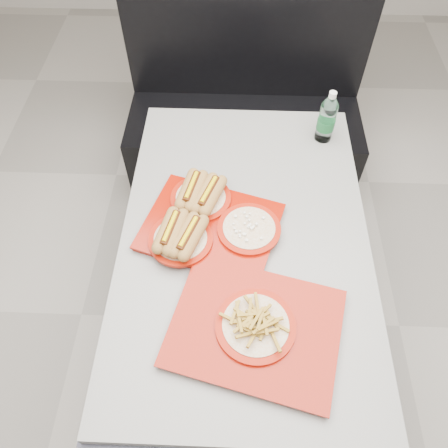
{
  "coord_description": "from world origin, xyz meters",
  "views": [
    {
      "loc": [
        -0.04,
        -0.91,
        2.05
      ],
      "look_at": [
        -0.08,
        -0.01,
        0.83
      ],
      "focal_mm": 35.0,
      "sensor_mm": 36.0,
      "label": 1
    }
  ],
  "objects_px": {
    "tray_near": "(206,221)",
    "tray_far": "(255,326)",
    "diner_table": "(243,259)",
    "booth_bench": "(244,114)",
    "water_bottle": "(327,119)"
  },
  "relations": [
    {
      "from": "diner_table",
      "to": "tray_far",
      "type": "bearing_deg",
      "value": -84.48
    },
    {
      "from": "tray_near",
      "to": "tray_far",
      "type": "bearing_deg",
      "value": -65.66
    },
    {
      "from": "diner_table",
      "to": "tray_near",
      "type": "bearing_deg",
      "value": 167.84
    },
    {
      "from": "diner_table",
      "to": "tray_near",
      "type": "relative_size",
      "value": 2.55
    },
    {
      "from": "tray_far",
      "to": "tray_near",
      "type": "bearing_deg",
      "value": 114.34
    },
    {
      "from": "tray_near",
      "to": "tray_far",
      "type": "xyz_separation_m",
      "value": [
        0.18,
        -0.39,
        -0.01
      ]
    },
    {
      "from": "booth_bench",
      "to": "tray_near",
      "type": "relative_size",
      "value": 2.42
    },
    {
      "from": "booth_bench",
      "to": "tray_near",
      "type": "bearing_deg",
      "value": -97.69
    },
    {
      "from": "tray_far",
      "to": "water_bottle",
      "type": "bearing_deg",
      "value": 71.6
    },
    {
      "from": "tray_near",
      "to": "tray_far",
      "type": "height_order",
      "value": "tray_near"
    },
    {
      "from": "tray_far",
      "to": "water_bottle",
      "type": "distance_m",
      "value": 0.94
    },
    {
      "from": "tray_near",
      "to": "water_bottle",
      "type": "bearing_deg",
      "value": 46.29
    },
    {
      "from": "tray_near",
      "to": "tray_far",
      "type": "relative_size",
      "value": 0.93
    },
    {
      "from": "diner_table",
      "to": "tray_far",
      "type": "distance_m",
      "value": 0.41
    },
    {
      "from": "diner_table",
      "to": "tray_near",
      "type": "height_order",
      "value": "tray_near"
    }
  ]
}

